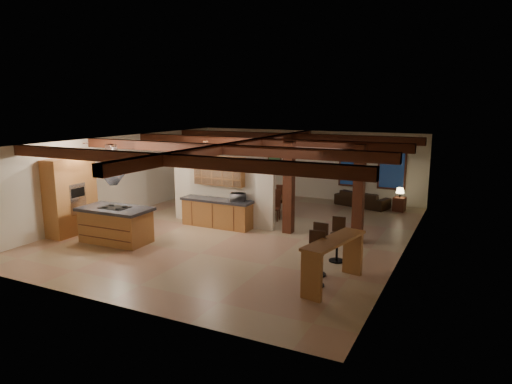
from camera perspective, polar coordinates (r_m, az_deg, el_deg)
ground at (r=14.76m, az=-1.74°, el=-4.89°), size 12.00×12.00×0.00m
room_walls at (r=14.37m, az=-1.79°, el=1.95°), size 12.00×12.00×12.00m
ceiling_beams at (r=14.25m, az=-1.81°, el=5.84°), size 10.00×12.00×0.28m
timber_posts at (r=13.87m, az=8.36°, el=1.43°), size 2.50×0.30×2.90m
partition_wall at (r=15.40m, az=-4.19°, el=-0.03°), size 3.80×0.18×2.20m
pantry_cabinet at (r=15.33m, az=-22.15°, el=-0.50°), size 0.67×1.60×2.40m
back_counter at (r=15.21m, az=-4.89°, el=-2.59°), size 2.50×0.66×0.94m
upper_display_cabinet at (r=15.12m, az=-4.59°, el=2.64°), size 1.80×0.36×0.95m
range_hood at (r=13.85m, az=-17.42°, el=1.10°), size 1.10×1.10×1.40m
back_windows at (r=19.04m, az=14.26°, el=3.02°), size 2.70×0.07×1.70m
framed_art at (r=20.33m, az=2.34°, el=4.42°), size 0.65×0.05×0.85m
recessed_cans at (r=14.08m, az=-14.79°, el=5.86°), size 3.16×2.46×0.03m
kitchen_island at (r=14.11m, az=-17.12°, el=-3.91°), size 2.16×1.19×1.06m
dining_table at (r=16.75m, az=0.72°, el=-1.68°), size 2.26×1.62×0.72m
sofa at (r=18.61m, az=13.14°, el=-0.84°), size 2.26×1.40×0.62m
microwave at (r=14.69m, az=-2.28°, el=-0.66°), size 0.55×0.45×0.26m
bar_counter at (r=10.41m, az=9.71°, el=-7.70°), size 0.95×2.16×1.10m
side_table at (r=18.21m, az=17.47°, el=-1.46°), size 0.47×0.47×0.53m
table_lamp at (r=18.11m, az=17.57°, el=0.16°), size 0.31×0.31×0.37m
bar_stool_a at (r=10.41m, az=7.46°, el=-8.26°), size 0.43×0.45×1.24m
bar_stool_b at (r=11.05m, az=7.77°, el=-7.10°), size 0.44×0.44×1.25m
bar_stool_c at (r=12.07m, az=10.15°, el=-5.84°), size 0.40×0.41×1.16m
dining_chairs at (r=16.71m, az=0.72°, el=-1.05°), size 1.89×1.89×1.08m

